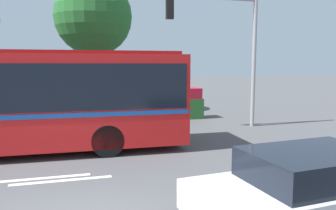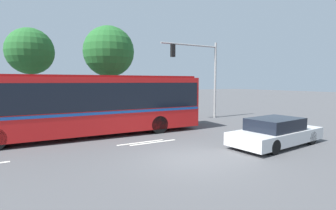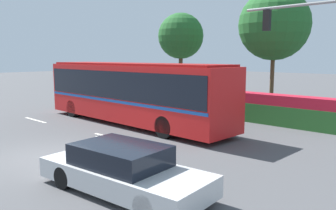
# 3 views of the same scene
# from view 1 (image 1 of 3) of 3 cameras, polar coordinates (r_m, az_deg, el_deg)

# --- Properties ---
(sedan_foreground) EXTENTS (5.04, 2.35, 1.27)m
(sedan_foreground) POSITION_cam_1_polar(r_m,az_deg,el_deg) (6.82, 24.38, -12.61)
(sedan_foreground) COLOR silver
(sedan_foreground) RESTS_ON ground
(traffic_light_pole) EXTENTS (5.01, 0.24, 5.99)m
(traffic_light_pole) POSITION_cam_1_polar(r_m,az_deg,el_deg) (14.90, 10.45, 11.35)
(traffic_light_pole) COLOR gray
(traffic_light_pole) RESTS_ON ground
(flowering_hedge) EXTENTS (8.45, 1.03, 1.59)m
(flowering_hedge) POSITION_cam_1_polar(r_m,az_deg,el_deg) (16.58, -8.10, -0.09)
(flowering_hedge) COLOR #286028
(flowering_hedge) RESTS_ON ground
(street_tree_centre) EXTENTS (4.42, 4.42, 7.76)m
(street_tree_centre) POSITION_cam_1_polar(r_m,az_deg,el_deg) (19.94, -12.81, 14.69)
(street_tree_centre) COLOR brown
(street_tree_centre) RESTS_ON ground
(lane_stripe_near) EXTENTS (2.40, 0.16, 0.01)m
(lane_stripe_near) POSITION_cam_1_polar(r_m,az_deg,el_deg) (8.61, -17.93, -12.39)
(lane_stripe_near) COLOR silver
(lane_stripe_near) RESTS_ON ground
(lane_stripe_far) EXTENTS (2.40, 0.16, 0.01)m
(lane_stripe_far) POSITION_cam_1_polar(r_m,az_deg,el_deg) (8.94, -21.21, -11.80)
(lane_stripe_far) COLOR silver
(lane_stripe_far) RESTS_ON ground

